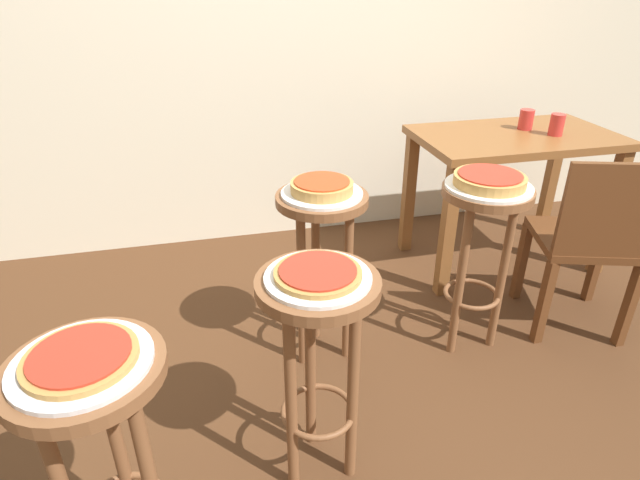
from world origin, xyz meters
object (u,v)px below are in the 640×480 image
at_px(serving_plate_middle, 318,278).
at_px(serving_plate_leftside, 489,186).
at_px(condiment_shaker, 524,121).
at_px(stool_foreground, 101,433).
at_px(wooden_chair, 590,239).
at_px(serving_plate_foreground, 82,363).
at_px(pizza_rear, 322,186).
at_px(pizza_leftside, 490,180).
at_px(dining_table, 513,157).
at_px(stool_middle, 318,339).
at_px(stool_rear, 322,243).
at_px(pizza_middle, 318,273).
at_px(cup_far_edge, 526,119).
at_px(cup_near_edge, 557,125).
at_px(stool_leftside, 481,235).
at_px(serving_plate_rear, 322,193).
at_px(pizza_foreground, 80,357).

height_order(serving_plate_middle, serving_plate_leftside, same).
bearing_deg(serving_plate_leftside, condiment_shaker, 49.69).
height_order(stool_foreground, wooden_chair, wooden_chair).
height_order(serving_plate_foreground, pizza_rear, pizza_rear).
xyz_separation_m(stool_foreground, pizza_leftside, (1.39, 0.72, 0.24)).
relative_size(serving_plate_middle, dining_table, 0.29).
xyz_separation_m(serving_plate_leftside, wooden_chair, (0.52, -0.03, -0.28)).
bearing_deg(pizza_rear, stool_foreground, -132.45).
xyz_separation_m(stool_middle, pizza_rear, (0.16, 0.58, 0.24)).
relative_size(stool_middle, wooden_chair, 0.87).
relative_size(stool_rear, wooden_chair, 0.87).
bearing_deg(serving_plate_foreground, serving_plate_leftside, 27.47).
height_order(pizza_middle, serving_plate_leftside, pizza_middle).
distance_m(serving_plate_foreground, cup_far_edge, 2.45).
relative_size(pizza_middle, cup_near_edge, 2.27).
height_order(stool_foreground, cup_far_edge, cup_far_edge).
bearing_deg(cup_near_edge, stool_leftside, -140.78).
distance_m(stool_middle, serving_plate_rear, 0.64).
distance_m(pizza_leftside, wooden_chair, 0.60).
height_order(serving_plate_middle, dining_table, serving_plate_middle).
bearing_deg(cup_near_edge, pizza_foreground, -148.25).
height_order(cup_near_edge, condiment_shaker, cup_near_edge).
height_order(serving_plate_foreground, pizza_middle, pizza_middle).
distance_m(pizza_foreground, dining_table, 2.35).
bearing_deg(stool_middle, serving_plate_foreground, -159.22).
distance_m(serving_plate_leftside, condiment_shaker, 0.92).
xyz_separation_m(pizza_foreground, stool_rear, (0.74, 0.81, -0.23)).
distance_m(dining_table, wooden_chair, 0.68).
xyz_separation_m(stool_leftside, cup_near_edge, (0.69, 0.57, 0.26)).
distance_m(pizza_rear, cup_far_edge, 1.40).
relative_size(pizza_foreground, pizza_middle, 1.00).
relative_size(pizza_leftside, dining_table, 0.27).
bearing_deg(serving_plate_leftside, cup_near_edge, 39.22).
height_order(serving_plate_rear, condiment_shaker, condiment_shaker).
height_order(pizza_middle, stool_leftside, pizza_middle).
distance_m(pizza_foreground, cup_far_edge, 2.45).
xyz_separation_m(serving_plate_rear, dining_table, (1.17, 0.55, -0.13)).
xyz_separation_m(pizza_leftside, dining_table, (0.52, 0.64, -0.16)).
bearing_deg(pizza_middle, serving_plate_middle, 180.00).
relative_size(pizza_foreground, pizza_rear, 1.03).
xyz_separation_m(pizza_foreground, cup_far_edge, (1.99, 1.42, 0.03)).
xyz_separation_m(stool_leftside, stool_rear, (-0.65, 0.08, 0.00)).
bearing_deg(serving_plate_rear, stool_middle, -104.88).
xyz_separation_m(stool_foreground, serving_plate_foreground, (0.00, 0.00, 0.21)).
height_order(stool_leftside, serving_plate_leftside, serving_plate_leftside).
relative_size(stool_rear, serving_plate_rear, 2.39).
bearing_deg(wooden_chair, stool_rear, 174.54).
distance_m(pizza_rear, dining_table, 1.31).
xyz_separation_m(pizza_middle, serving_plate_leftside, (0.81, 0.50, -0.02)).
distance_m(serving_plate_leftside, serving_plate_rear, 0.66).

